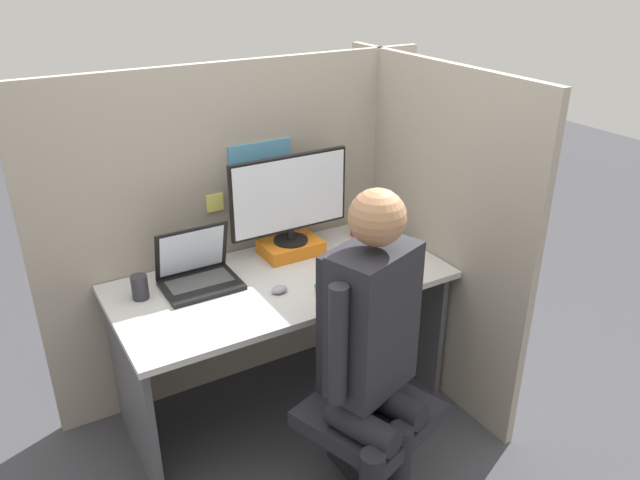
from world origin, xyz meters
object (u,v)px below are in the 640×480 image
object	(u,v)px
monitor	(290,197)
laptop	(198,274)
paper_box	(291,247)
coffee_mug	(357,228)
stapler	(394,240)
pen_cup	(140,287)
office_chair	(363,375)
person	(375,343)
carrot_toy	(327,294)

from	to	relation	value
monitor	laptop	bearing A→B (deg)	-172.10
monitor	laptop	distance (m)	0.57
laptop	paper_box	bearing A→B (deg)	7.59
paper_box	coffee_mug	size ratio (longest dim) A/B	3.38
stapler	pen_cup	bearing A→B (deg)	175.14
office_chair	person	xyz separation A→B (m)	(-0.05, -0.15, 0.26)
monitor	office_chair	size ratio (longest dim) A/B	0.56
monitor	carrot_toy	size ratio (longest dim) A/B	3.87
coffee_mug	paper_box	bearing A→B (deg)	-178.11
person	coffee_mug	size ratio (longest dim) A/B	16.09
pen_cup	coffee_mug	bearing A→B (deg)	3.52
laptop	office_chair	distance (m)	0.87
office_chair	person	bearing A→B (deg)	-109.06
paper_box	monitor	distance (m)	0.27
carrot_toy	office_chair	xyz separation A→B (m)	(-0.02, -0.32, -0.22)
stapler	coffee_mug	bearing A→B (deg)	120.71
office_chair	monitor	bearing A→B (deg)	83.21
coffee_mug	pen_cup	size ratio (longest dim) A/B	0.80
pen_cup	monitor	bearing A→B (deg)	4.58
paper_box	monitor	xyz separation A→B (m)	(-0.00, 0.00, 0.27)
office_chair	person	size ratio (longest dim) A/B	0.78
coffee_mug	laptop	bearing A→B (deg)	-174.92
paper_box	laptop	xyz separation A→B (m)	(-0.51, -0.07, 0.02)
laptop	office_chair	xyz separation A→B (m)	(0.42, -0.72, -0.25)
paper_box	office_chair	world-z (taller)	office_chair
monitor	person	distance (m)	0.98
paper_box	carrot_toy	bearing A→B (deg)	-99.12
stapler	office_chair	size ratio (longest dim) A/B	0.14
office_chair	person	distance (m)	0.31
carrot_toy	stapler	bearing A→B (deg)	27.39
laptop	person	distance (m)	0.94
paper_box	person	bearing A→B (deg)	-98.80
paper_box	person	size ratio (longest dim) A/B	0.21
carrot_toy	person	bearing A→B (deg)	-98.47
coffee_mug	stapler	bearing A→B (deg)	-59.29
paper_box	office_chair	distance (m)	0.83
paper_box	pen_cup	bearing A→B (deg)	-175.63
laptop	monitor	bearing A→B (deg)	7.90
paper_box	office_chair	xyz separation A→B (m)	(-0.09, -0.79, -0.23)
monitor	laptop	world-z (taller)	monitor
monitor	paper_box	bearing A→B (deg)	-90.00
laptop	coffee_mug	size ratio (longest dim) A/B	3.89
paper_box	laptop	world-z (taller)	laptop
office_chair	coffee_mug	xyz separation A→B (m)	(0.50, 0.80, 0.24)
coffee_mug	office_chair	bearing A→B (deg)	-121.84
stapler	carrot_toy	world-z (taller)	carrot_toy
office_chair	carrot_toy	bearing A→B (deg)	86.67
laptop	office_chair	bearing A→B (deg)	-60.07
carrot_toy	monitor	bearing A→B (deg)	80.93
stapler	pen_cup	world-z (taller)	pen_cup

